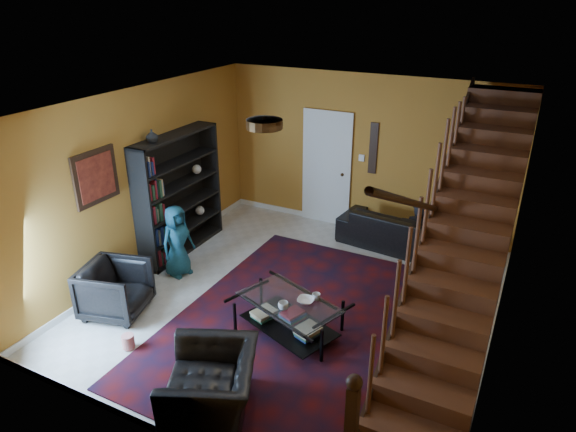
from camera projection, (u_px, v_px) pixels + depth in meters
name	position (u px, v px, depth m)	size (l,w,h in m)	color
floor	(295.00, 301.00, 7.30)	(5.50, 5.50, 0.00)	beige
room	(260.00, 241.00, 8.91)	(5.50, 5.50, 5.50)	#AF7326
staircase	(463.00, 245.00, 5.85)	(0.95, 5.02, 3.18)	brown
bookshelf	(180.00, 196.00, 8.38)	(0.35, 1.80, 2.00)	black
door	(327.00, 170.00, 9.39)	(0.82, 0.05, 2.05)	silver
framed_picture	(96.00, 177.00, 6.91)	(0.04, 0.74, 0.74)	maroon
wall_hanging	(373.00, 148.00, 8.82)	(0.14, 0.03, 0.90)	black
ceiling_fixture	(264.00, 124.00, 5.52)	(0.40, 0.40, 0.10)	#3F2814
rug	(324.00, 331.00, 6.65)	(3.81, 4.36, 0.02)	#4A0D0E
sofa	(404.00, 231.00, 8.66)	(2.18, 0.85, 0.64)	black
armchair_left	(115.00, 289.00, 6.90)	(0.79, 0.81, 0.74)	black
armchair_right	(211.00, 386.00, 5.27)	(1.04, 0.91, 0.68)	black
person_adult_a	(417.00, 238.00, 8.66)	(0.48, 0.31, 1.31)	black
person_adult_b	(426.00, 244.00, 8.61)	(0.58, 0.45, 1.19)	black
person_child	(177.00, 241.00, 7.78)	(0.56, 0.36, 1.14)	#1B5368
coffee_table	(289.00, 315.00, 6.52)	(1.43, 1.13, 0.48)	black
cup_a	(283.00, 306.00, 6.26)	(0.13, 0.13, 0.10)	#999999
cup_b	(316.00, 297.00, 6.45)	(0.10, 0.10, 0.10)	#999999
bowl	(306.00, 300.00, 6.41)	(0.21, 0.21, 0.05)	#999999
vase	(152.00, 136.00, 7.51)	(0.18, 0.18, 0.19)	#999999
popcorn_bucket	(128.00, 341.00, 6.30)	(0.15, 0.15, 0.18)	red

